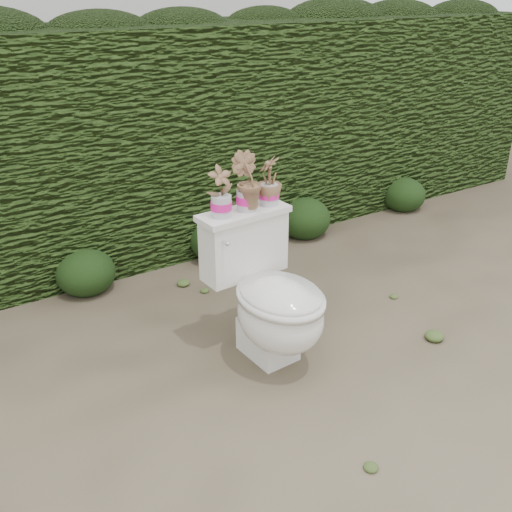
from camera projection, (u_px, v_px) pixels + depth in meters
ground at (221, 349)px, 3.19m from camera, size 60.00×60.00×0.00m
hedge at (109, 146)px, 4.06m from camera, size 8.00×1.00×1.60m
toilet at (271, 299)px, 2.98m from camera, size 0.51×0.70×0.78m
potted_plant_left at (221, 193)px, 2.85m from camera, size 0.14×0.09×0.25m
potted_plant_center at (246, 183)px, 2.92m from camera, size 0.20×0.20×0.29m
potted_plant_right at (269, 182)px, 3.01m from camera, size 0.19×0.19×0.24m
liriope_clump_2 at (85, 268)px, 3.74m from camera, size 0.39×0.39×0.31m
liriope_clump_3 at (219, 236)px, 4.19m from camera, size 0.43×0.43×0.34m
liriope_clump_4 at (305, 215)px, 4.57m from camera, size 0.42×0.42×0.34m
liriope_clump_5 at (404, 192)px, 5.12m from camera, size 0.39×0.39×0.31m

